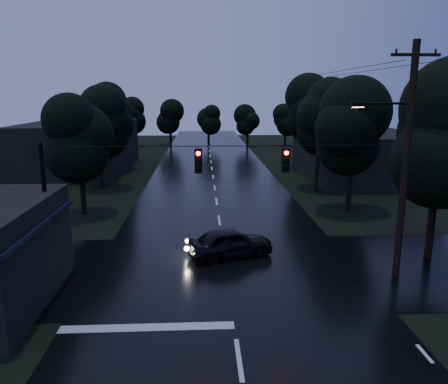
{
  "coord_description": "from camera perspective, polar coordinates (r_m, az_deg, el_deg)",
  "views": [
    {
      "loc": [
        -1.05,
        -6.73,
        7.85
      ],
      "look_at": [
        0.06,
        15.24,
        2.93
      ],
      "focal_mm": 35.0,
      "sensor_mm": 36.0,
      "label": 1
    }
  ],
  "objects": [
    {
      "name": "tree_left_b",
      "position": [
        37.78,
        -16.17,
        8.73
      ],
      "size": [
        4.2,
        4.2,
        8.85
      ],
      "color": "black",
      "rests_on": "ground"
    },
    {
      "name": "tree_left_c",
      "position": [
        47.65,
        -14.19,
        10.0
      ],
      "size": [
        4.48,
        4.48,
        9.44
      ],
      "color": "black",
      "rests_on": "ground"
    },
    {
      "name": "cross_street",
      "position": [
        20.33,
        0.29,
        -10.1
      ],
      "size": [
        60.0,
        9.0,
        0.02
      ],
      "primitive_type": "cube",
      "color": "black",
      "rests_on": "ground"
    },
    {
      "name": "car",
      "position": [
        21.66,
        0.85,
        -6.63
      ],
      "size": [
        4.52,
        2.92,
        1.43
      ],
      "primitive_type": "imported",
      "rotation": [
        0.0,
        0.0,
        1.89
      ],
      "color": "black",
      "rests_on": "ground"
    },
    {
      "name": "tree_corner_near",
      "position": [
        22.69,
        26.44,
        6.61
      ],
      "size": [
        4.48,
        4.48,
        9.44
      ],
      "color": "black",
      "rests_on": "ground"
    },
    {
      "name": "span_signals",
      "position": [
        17.98,
        2.26,
        4.27
      ],
      "size": [
        15.0,
        0.37,
        1.12
      ],
      "color": "black",
      "rests_on": "ground"
    },
    {
      "name": "utility_pole_main",
      "position": [
        19.81,
        22.46,
        4.14
      ],
      "size": [
        3.5,
        0.3,
        10.0
      ],
      "color": "black",
      "rests_on": "ground"
    },
    {
      "name": "main_road",
      "position": [
        37.57,
        -1.24,
        0.55
      ],
      "size": [
        12.0,
        120.0,
        0.02
      ],
      "primitive_type": "cube",
      "color": "black",
      "rests_on": "ground"
    },
    {
      "name": "tree_right_c",
      "position": [
        48.09,
        10.82,
        10.63
      ],
      "size": [
        4.76,
        4.76,
        10.03
      ],
      "color": "black",
      "rests_on": "ground"
    },
    {
      "name": "tree_left_a",
      "position": [
        29.92,
        -18.44,
        6.97
      ],
      "size": [
        3.92,
        3.92,
        8.26
      ],
      "color": "black",
      "rests_on": "ground"
    },
    {
      "name": "utility_pole_far",
      "position": [
        36.18,
        12.16,
        6.03
      ],
      "size": [
        2.0,
        0.3,
        7.5
      ],
      "color": "black",
      "rests_on": "ground"
    },
    {
      "name": "building_far_right",
      "position": [
        43.79,
        17.29,
        4.63
      ],
      "size": [
        10.0,
        14.0,
        4.4
      ],
      "primitive_type": "cube",
      "color": "black",
      "rests_on": "ground"
    },
    {
      "name": "tree_right_b",
      "position": [
        38.29,
        13.44,
        9.49
      ],
      "size": [
        4.48,
        4.48,
        9.44
      ],
      "color": "black",
      "rests_on": "ground"
    },
    {
      "name": "anchor_pole_left",
      "position": [
        19.48,
        -22.16,
        -2.76
      ],
      "size": [
        0.18,
        0.18,
        6.0
      ],
      "primitive_type": "cylinder",
      "color": "black",
      "rests_on": "ground"
    },
    {
      "name": "building_far_left",
      "position": [
        48.78,
        -18.37,
        5.67
      ],
      "size": [
        10.0,
        16.0,
        5.0
      ],
      "primitive_type": "cube",
      "color": "black",
      "rests_on": "ground"
    },
    {
      "name": "tree_right_a",
      "position": [
        30.52,
        16.49,
        7.9
      ],
      "size": [
        4.2,
        4.2,
        8.85
      ],
      "color": "black",
      "rests_on": "ground"
    }
  ]
}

